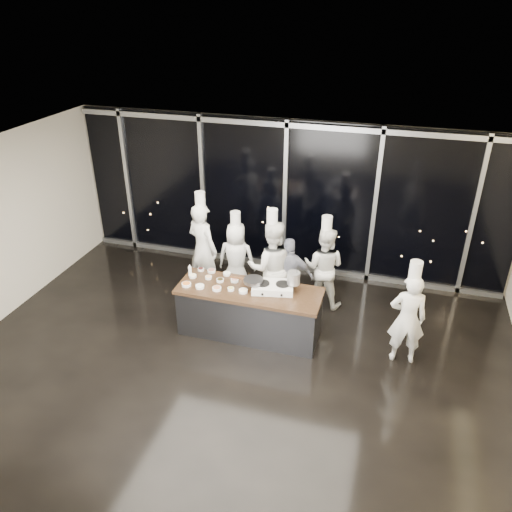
% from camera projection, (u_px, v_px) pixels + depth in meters
% --- Properties ---
extents(ground, '(9.00, 9.00, 0.00)m').
position_uv_depth(ground, '(233.00, 365.00, 8.07)').
color(ground, black).
rests_on(ground, ground).
extents(room_shell, '(9.02, 7.02, 3.21)m').
position_uv_depth(room_shell, '(242.00, 242.00, 6.97)').
color(room_shell, beige).
rests_on(room_shell, ground).
extents(window_wall, '(8.90, 0.11, 3.20)m').
position_uv_depth(window_wall, '(285.00, 198.00, 10.22)').
color(window_wall, black).
rests_on(window_wall, ground).
extents(demo_counter, '(2.46, 0.86, 0.90)m').
position_uv_depth(demo_counter, '(249.00, 311.00, 8.62)').
color(demo_counter, '#35363A').
rests_on(demo_counter, ground).
extents(stove, '(0.75, 0.55, 0.14)m').
position_uv_depth(stove, '(273.00, 287.00, 8.35)').
color(stove, silver).
rests_on(stove, demo_counter).
extents(frying_pan, '(0.60, 0.39, 0.06)m').
position_uv_depth(frying_pan, '(253.00, 280.00, 8.34)').
color(frying_pan, slate).
rests_on(frying_pan, stove).
extents(stock_pot, '(0.25, 0.25, 0.21)m').
position_uv_depth(stock_pot, '(294.00, 278.00, 8.26)').
color(stock_pot, '#B6B6B9').
rests_on(stock_pot, stove).
extents(prep_bowls, '(1.39, 0.71, 0.05)m').
position_uv_depth(prep_bowls, '(220.00, 282.00, 8.57)').
color(prep_bowls, white).
rests_on(prep_bowls, demo_counter).
extents(squeeze_bottle, '(0.06, 0.06, 0.23)m').
position_uv_depth(squeeze_bottle, '(190.00, 270.00, 8.77)').
color(squeeze_bottle, white).
rests_on(squeeze_bottle, demo_counter).
extents(chef_far_left, '(0.81, 0.69, 2.11)m').
position_uv_depth(chef_far_left, '(203.00, 248.00, 9.63)').
color(chef_far_left, white).
rests_on(chef_far_left, ground).
extents(chef_left, '(0.78, 0.54, 1.75)m').
position_uv_depth(chef_left, '(236.00, 258.00, 9.65)').
color(chef_left, white).
rests_on(chef_left, ground).
extents(chef_center, '(1.06, 0.94, 2.04)m').
position_uv_depth(chef_center, '(271.00, 267.00, 9.07)').
color(chef_center, white).
rests_on(chef_center, ground).
extents(guest, '(0.91, 0.45, 1.50)m').
position_uv_depth(guest, '(289.00, 276.00, 9.10)').
color(guest, '#161D3D').
rests_on(guest, ground).
extents(chef_right, '(0.83, 0.67, 1.83)m').
position_uv_depth(chef_right, '(324.00, 267.00, 9.29)').
color(chef_right, white).
rests_on(chef_right, ground).
extents(chef_side, '(0.63, 0.46, 1.82)m').
position_uv_depth(chef_side, '(407.00, 318.00, 7.82)').
color(chef_side, white).
rests_on(chef_side, ground).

